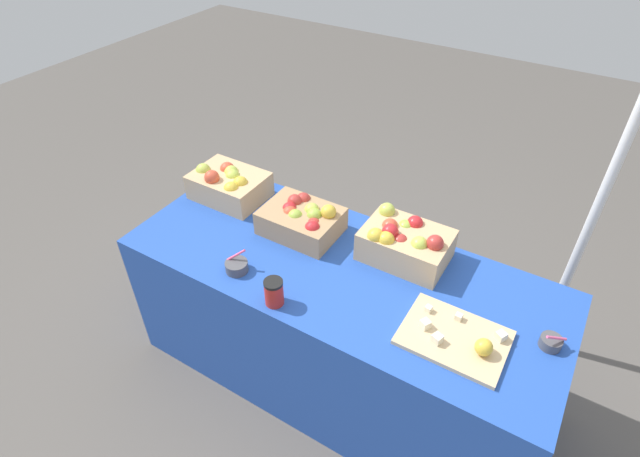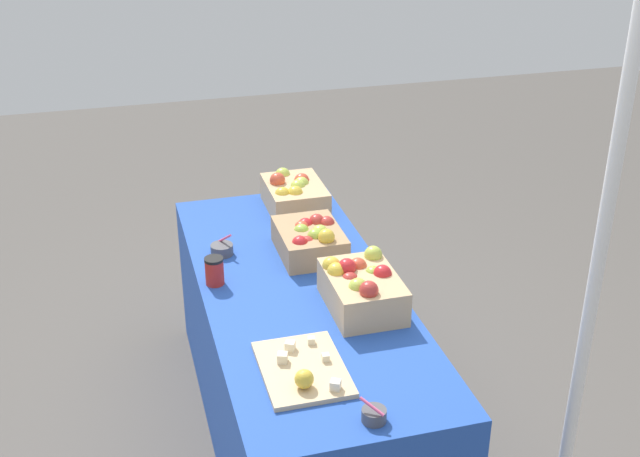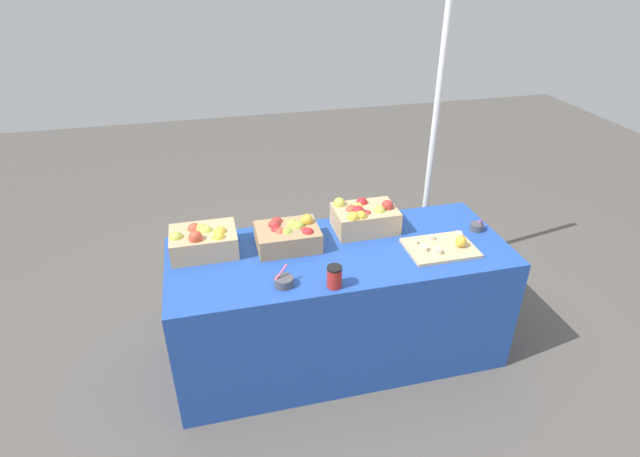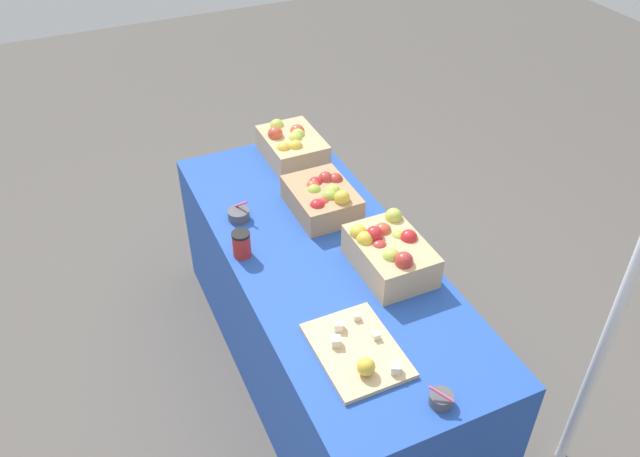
% 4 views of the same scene
% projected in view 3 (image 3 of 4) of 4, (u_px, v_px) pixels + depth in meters
% --- Properties ---
extents(ground_plane, '(10.00, 10.00, 0.00)m').
position_uv_depth(ground_plane, '(338.00, 350.00, 3.18)').
color(ground_plane, '#56514C').
extents(table, '(1.90, 0.76, 0.74)m').
position_uv_depth(table, '(339.00, 303.00, 2.99)').
color(table, '#234CAD').
rests_on(table, ground_plane).
extents(apple_crate_left, '(0.36, 0.26, 0.18)m').
position_uv_depth(apple_crate_left, '(203.00, 240.00, 2.76)').
color(apple_crate_left, tan).
rests_on(apple_crate_left, table).
extents(apple_crate_middle, '(0.35, 0.26, 0.16)m').
position_uv_depth(apple_crate_middle, '(288.00, 235.00, 2.82)').
color(apple_crate_middle, tan).
rests_on(apple_crate_middle, table).
extents(apple_crate_right, '(0.36, 0.26, 0.18)m').
position_uv_depth(apple_crate_right, '(364.00, 217.00, 2.98)').
color(apple_crate_right, tan).
rests_on(apple_crate_right, table).
extents(cutting_board_front, '(0.38, 0.28, 0.08)m').
position_uv_depth(cutting_board_front, '(442.00, 247.00, 2.81)').
color(cutting_board_front, '#D1B284').
rests_on(cutting_board_front, table).
extents(sample_bowl_near, '(0.09, 0.08, 0.09)m').
position_uv_depth(sample_bowl_near, '(477.00, 227.00, 3.00)').
color(sample_bowl_near, '#4C4C51').
rests_on(sample_bowl_near, table).
extents(sample_bowl_mid, '(0.10, 0.10, 0.10)m').
position_uv_depth(sample_bowl_mid, '(284.00, 281.00, 2.52)').
color(sample_bowl_mid, '#4C4C51').
rests_on(sample_bowl_mid, table).
extents(coffee_cup, '(0.08, 0.08, 0.12)m').
position_uv_depth(coffee_cup, '(334.00, 277.00, 2.49)').
color(coffee_cup, red).
rests_on(coffee_cup, table).
extents(tent_pole, '(0.04, 0.04, 1.99)m').
position_uv_depth(tent_pole, '(432.00, 148.00, 3.48)').
color(tent_pole, white).
rests_on(tent_pole, ground_plane).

